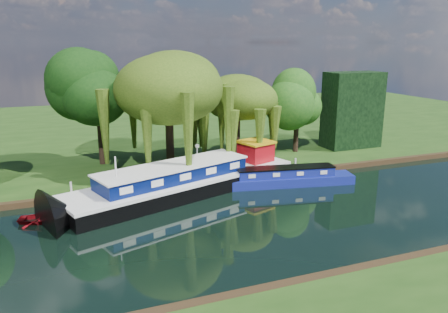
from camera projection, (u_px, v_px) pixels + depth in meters
name	position (u px, v px, depth m)	size (l,w,h in m)	color
ground	(239.00, 223.00, 28.49)	(120.00, 120.00, 0.00)	black
far_bank	(142.00, 128.00, 59.15)	(120.00, 52.00, 0.45)	#18380F
dutch_barge	(188.00, 180.00, 34.05)	(19.68, 10.22, 4.07)	black
narrowboat	(285.00, 178.00, 35.98)	(11.63, 4.04, 1.67)	navy
red_dinghy	(44.00, 222.00, 28.74)	(2.27, 3.18, 0.66)	maroon
white_cruiser	(331.00, 177.00, 38.12)	(1.72, 1.99, 1.05)	silver
willow_left	(168.00, 89.00, 36.98)	(8.21, 8.21, 9.83)	black
willow_right	(237.00, 106.00, 40.26)	(5.97, 5.97, 7.27)	black
tree_far_mid	(98.00, 92.00, 39.19)	(5.90, 5.90, 9.65)	black
tree_far_right	(297.00, 103.00, 44.11)	(4.48, 4.48, 7.33)	black
conifer_hedge	(352.00, 110.00, 46.58)	(6.00, 3.00, 8.00)	black
lamppost	(197.00, 151.00, 37.53)	(0.36, 0.36, 2.56)	silver
mooring_posts	(194.00, 175.00, 35.66)	(19.16, 0.16, 1.00)	silver
reeds_near	(408.00, 248.00, 23.88)	(33.70, 1.50, 1.10)	#244C14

